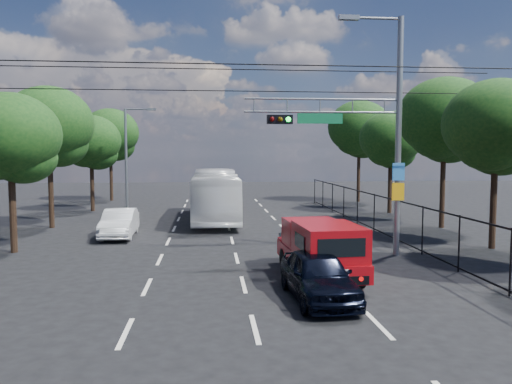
{
  "coord_description": "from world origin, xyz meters",
  "views": [
    {
      "loc": [
        -1.04,
        -11.43,
        4.14
      ],
      "look_at": [
        0.56,
        5.68,
        2.8
      ],
      "focal_mm": 35.0,
      "sensor_mm": 36.0,
      "label": 1
    }
  ],
  "objects": [
    {
      "name": "tree_right_c",
      "position": [
        11.82,
        15.02,
        5.73
      ],
      "size": [
        5.1,
        5.1,
        8.29
      ],
      "color": "black",
      "rests_on": "ground"
    },
    {
      "name": "tree_left_e",
      "position": [
        -9.58,
        33.02,
        5.53
      ],
      "size": [
        4.92,
        4.92,
        7.99
      ],
      "color": "black",
      "rests_on": "ground"
    },
    {
      "name": "streetlight_left",
      "position": [
        -6.33,
        22.0,
        3.94
      ],
      "size": [
        2.09,
        0.22,
        7.08
      ],
      "color": "slate",
      "rests_on": "ground"
    },
    {
      "name": "lane_markings",
      "position": [
        -0.0,
        14.0,
        0.01
      ],
      "size": [
        6.12,
        38.0,
        0.01
      ],
      "color": "beige",
      "rests_on": "ground"
    },
    {
      "name": "white_bus",
      "position": [
        -0.75,
        19.41,
        1.57
      ],
      "size": [
        2.75,
        11.33,
        3.15
      ],
      "primitive_type": "imported",
      "rotation": [
        0.0,
        0.0,
        0.01
      ],
      "color": "silver",
      "rests_on": "ground"
    },
    {
      "name": "tree_right_e",
      "position": [
        11.62,
        30.02,
        5.94
      ],
      "size": [
        5.28,
        5.28,
        8.58
      ],
      "color": "black",
      "rests_on": "ground"
    },
    {
      "name": "tree_right_d",
      "position": [
        11.42,
        22.02,
        4.85
      ],
      "size": [
        4.32,
        4.32,
        7.02
      ],
      "color": "black",
      "rests_on": "ground"
    },
    {
      "name": "navy_hatchback",
      "position": [
        2.0,
        2.19,
        0.69
      ],
      "size": [
        1.85,
        4.15,
        1.39
      ],
      "primitive_type": "imported",
      "rotation": [
        0.0,
        0.0,
        0.05
      ],
      "color": "black",
      "rests_on": "ground"
    },
    {
      "name": "utility_wires",
      "position": [
        0.0,
        8.83,
        7.23
      ],
      "size": [
        22.0,
        5.04,
        0.74
      ],
      "color": "black",
      "rests_on": "ground"
    },
    {
      "name": "fence_right",
      "position": [
        7.6,
        12.17,
        1.03
      ],
      "size": [
        0.06,
        34.03,
        2.0
      ],
      "color": "black",
      "rests_on": "ground"
    },
    {
      "name": "tree_left_c",
      "position": [
        -9.78,
        17.02,
        5.4
      ],
      "size": [
        4.8,
        4.8,
        7.8
      ],
      "color": "black",
      "rests_on": "ground"
    },
    {
      "name": "tree_right_b",
      "position": [
        11.22,
        9.02,
        5.06
      ],
      "size": [
        4.5,
        4.5,
        7.31
      ],
      "color": "black",
      "rests_on": "ground"
    },
    {
      "name": "red_pickup",
      "position": [
        2.58,
        4.64,
        1.03
      ],
      "size": [
        2.17,
        5.27,
        1.92
      ],
      "color": "black",
      "rests_on": "ground"
    },
    {
      "name": "tree_left_b",
      "position": [
        -9.18,
        10.02,
        4.58
      ],
      "size": [
        4.08,
        4.08,
        6.63
      ],
      "color": "black",
      "rests_on": "ground"
    },
    {
      "name": "signal_mast",
      "position": [
        5.28,
        7.99,
        5.24
      ],
      "size": [
        6.43,
        0.39,
        9.5
      ],
      "color": "slate",
      "rests_on": "ground"
    },
    {
      "name": "tree_left_d",
      "position": [
        -9.38,
        25.02,
        4.72
      ],
      "size": [
        4.2,
        4.2,
        6.83
      ],
      "color": "black",
      "rests_on": "ground"
    },
    {
      "name": "ground",
      "position": [
        0.0,
        0.0,
        0.0
      ],
      "size": [
        120.0,
        120.0,
        0.0
      ],
      "primitive_type": "plane",
      "color": "black",
      "rests_on": "ground"
    },
    {
      "name": "white_van",
      "position": [
        -5.5,
        13.52,
        0.69
      ],
      "size": [
        1.56,
        4.23,
        1.38
      ],
      "primitive_type": "imported",
      "rotation": [
        0.0,
        0.0,
        0.02
      ],
      "color": "silver",
      "rests_on": "ground"
    }
  ]
}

